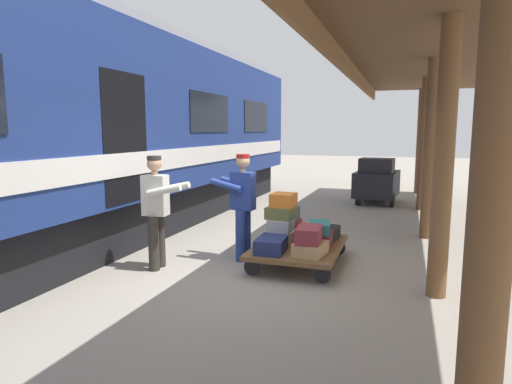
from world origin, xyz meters
The scene contains 19 objects.
ground_plane centered at (0.00, 0.00, 0.00)m, with size 60.00×60.00×0.00m, color gray.
platform_canopy centered at (-2.23, 0.00, 3.27)m, with size 3.20×19.85×3.56m.
train_car centered at (3.73, 0.00, 2.06)m, with size 3.02×17.61×4.00m.
luggage_cart centered at (-0.34, -0.73, 0.26)m, with size 1.28×1.81×0.31m.
suitcase_maroon_trunk centered at (-0.63, -0.73, 0.42)m, with size 0.42×0.53×0.21m, color maroon.
suitcase_cream_canvas centered at (-0.05, -0.73, 0.41)m, with size 0.44×0.56×0.20m, color beige.
suitcase_black_hardshell centered at (-0.63, -1.22, 0.41)m, with size 0.45×0.58×0.19m, color black.
suitcase_navy_fabric centered at (-0.05, -0.23, 0.41)m, with size 0.40×0.63×0.21m, color navy.
suitcase_red_plastic centered at (-0.05, -1.22, 0.44)m, with size 0.38×0.62×0.25m, color #AD231E.
suitcase_tan_vintage centered at (-0.63, -0.23, 0.40)m, with size 0.39×0.51×0.18m, color tan.
suitcase_slate_roller centered at (-0.04, -1.24, 0.68)m, with size 0.31×0.41×0.23m, color #4C515B.
suitcase_gray_aluminum centered at (-0.06, -0.71, 0.61)m, with size 0.34×0.46×0.20m, color #9EA0A5.
suitcase_olive_duffel centered at (-0.05, -0.73, 0.80)m, with size 0.41×0.42×0.18m, color brown.
suitcase_teal_softside centered at (-0.66, -0.71, 0.61)m, with size 0.31×0.48×0.17m, color #1E666B.
suitcase_orange_carryall centered at (-0.08, -0.76, 0.99)m, with size 0.35×0.39×0.21m, color #CC6B23.
suitcase_burgundy_valise centered at (-0.60, -0.24, 0.61)m, with size 0.33×0.54×0.23m, color maroon.
porter_in_overalls centered at (0.58, -0.68, 0.93)m, with size 0.69×0.47×1.70m.
porter_by_door centered at (1.61, 0.18, 0.93)m, with size 0.69×0.47×1.70m.
baggage_tug centered at (-1.11, -7.08, 0.63)m, with size 1.26×1.80×1.30m.
Camera 1 is at (-1.85, 5.71, 2.07)m, focal length 30.51 mm.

